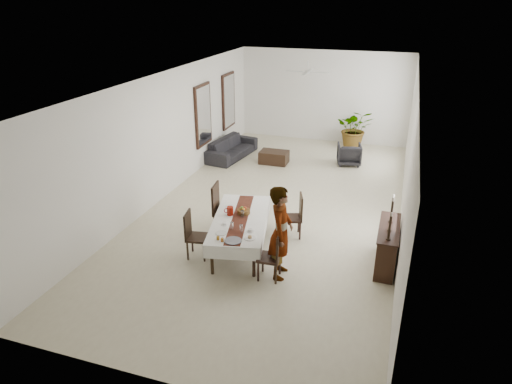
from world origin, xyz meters
name	(u,v)px	position (x,y,z in m)	size (l,w,h in m)	color
floor	(277,206)	(0.00, 0.00, 0.00)	(6.00, 12.00, 0.00)	beige
ceiling	(280,78)	(0.00, 0.00, 3.20)	(6.00, 12.00, 0.02)	white
wall_back	(324,97)	(0.00, 6.00, 1.60)	(6.00, 0.02, 3.20)	white
wall_front	(150,286)	(0.00, -6.00, 1.60)	(6.00, 0.02, 3.20)	white
wall_left	(167,135)	(-3.00, 0.00, 1.60)	(0.02, 12.00, 3.20)	white
wall_right	(409,159)	(3.00, 0.00, 1.60)	(0.02, 12.00, 3.20)	white
dining_table_top	(240,220)	(-0.19, -2.21, 0.66)	(0.91, 2.19, 0.05)	black
table_leg_fl	(212,259)	(-0.36, -3.31, 0.32)	(0.06, 0.06, 0.64)	black
table_leg_fr	(254,262)	(0.42, -3.15, 0.32)	(0.06, 0.06, 0.64)	black
table_leg_bl	(229,212)	(-0.80, -1.28, 0.32)	(0.06, 0.06, 0.64)	black
table_leg_br	(264,213)	(-0.01, -1.11, 0.32)	(0.06, 0.06, 0.64)	black
tablecloth_top	(240,218)	(-0.19, -2.21, 0.69)	(1.08, 2.36, 0.01)	white
tablecloth_drape_left	(215,223)	(-0.71, -2.32, 0.56)	(0.01, 2.36, 0.27)	white
tablecloth_drape_right	(266,225)	(0.34, -2.10, 0.56)	(0.01, 2.36, 0.27)	white
tablecloth_drape_near	(231,253)	(0.06, -3.36, 0.56)	(1.08, 0.01, 0.27)	white
tablecloth_drape_far	(247,201)	(-0.43, -1.07, 0.56)	(1.08, 0.01, 0.27)	white
table_runner	(240,218)	(-0.19, -2.21, 0.70)	(0.32, 2.28, 0.00)	maroon
red_pitcher	(230,211)	(-0.44, -2.13, 0.79)	(0.14, 0.14, 0.18)	maroon
pitcher_handle	(226,211)	(-0.51, -2.14, 0.79)	(0.11, 0.11, 0.02)	maroon
wine_glass_near	(241,229)	(0.04, -2.77, 0.77)	(0.06, 0.06, 0.16)	white
wine_glass_mid	(232,226)	(-0.17, -2.72, 0.77)	(0.06, 0.06, 0.16)	white
wine_glass_far	(242,214)	(-0.15, -2.16, 0.77)	(0.06, 0.06, 0.16)	silver
teacup_right	(250,230)	(0.20, -2.69, 0.72)	(0.08, 0.08, 0.05)	silver
saucer_right	(250,231)	(0.20, -2.69, 0.70)	(0.14, 0.14, 0.01)	silver
teacup_left	(224,224)	(-0.39, -2.58, 0.72)	(0.08, 0.08, 0.05)	white
saucer_left	(224,224)	(-0.39, -2.58, 0.70)	(0.14, 0.14, 0.01)	white
plate_near_right	(250,238)	(0.28, -2.95, 0.70)	(0.22, 0.22, 0.01)	silver
bread_near_right	(250,237)	(0.28, -2.95, 0.73)	(0.08, 0.08, 0.08)	tan
plate_near_left	(221,233)	(-0.31, -2.94, 0.70)	(0.22, 0.22, 0.01)	silver
plate_far_left	(230,207)	(-0.58, -1.78, 0.70)	(0.22, 0.22, 0.01)	white
serving_tray	(233,241)	(0.01, -3.15, 0.70)	(0.33, 0.33, 0.02)	#414146
jam_jar_a	(222,240)	(-0.18, -3.22, 0.73)	(0.06, 0.06, 0.07)	#925115
jam_jar_b	(218,238)	(-0.28, -3.18, 0.73)	(0.06, 0.06, 0.07)	#926015
fruit_basket	(244,212)	(-0.19, -1.98, 0.74)	(0.27, 0.27, 0.09)	brown
fruit_red	(245,208)	(-0.17, -1.96, 0.81)	(0.08, 0.08, 0.08)	#A42A10
fruit_green	(242,208)	(-0.23, -1.96, 0.81)	(0.07, 0.07, 0.07)	olive
fruit_yellow	(243,210)	(-0.18, -2.02, 0.81)	(0.08, 0.08, 0.08)	gold
chair_right_near_seat	(269,258)	(0.71, -3.10, 0.43)	(0.41, 0.41, 0.05)	black
chair_right_near_leg_fl	(276,275)	(0.89, -3.26, 0.20)	(0.04, 0.04, 0.41)	black
chair_right_near_leg_fr	(280,265)	(0.87, -2.92, 0.20)	(0.04, 0.04, 0.41)	black
chair_right_near_leg_bl	(258,272)	(0.55, -3.27, 0.20)	(0.04, 0.04, 0.41)	black
chair_right_near_leg_br	(263,262)	(0.54, -2.94, 0.20)	(0.04, 0.04, 0.41)	black
chair_right_near_back	(279,246)	(0.90, -3.09, 0.71)	(0.41, 0.04, 0.53)	black
chair_right_far_seat	(292,218)	(0.72, -1.38, 0.44)	(0.42, 0.42, 0.05)	black
chair_right_far_leg_fl	(300,231)	(0.93, -1.49, 0.21)	(0.04, 0.04, 0.41)	black
chair_right_far_leg_fr	(299,224)	(0.83, -1.16, 0.21)	(0.04, 0.04, 0.41)	black
chair_right_far_leg_bl	(284,231)	(0.61, -1.60, 0.21)	(0.04, 0.04, 0.41)	black
chair_right_far_leg_br	(283,224)	(0.50, -1.27, 0.21)	(0.04, 0.04, 0.41)	black
chair_right_far_back	(301,206)	(0.90, -1.32, 0.72)	(0.42, 0.04, 0.53)	black
chair_left_near_seat	(198,237)	(-0.89, -2.81, 0.44)	(0.42, 0.42, 0.05)	black
chair_left_near_leg_fl	(192,243)	(-1.08, -2.67, 0.21)	(0.04, 0.04, 0.41)	black
chair_left_near_leg_fr	(188,251)	(-1.03, -3.01, 0.21)	(0.04, 0.04, 0.41)	black
chair_left_near_leg_bl	(208,244)	(-0.75, -2.62, 0.21)	(0.04, 0.04, 0.41)	black
chair_left_near_leg_br	(204,252)	(-0.69, -2.95, 0.21)	(0.04, 0.04, 0.41)	black
chair_left_near_back	(188,224)	(-1.07, -2.85, 0.72)	(0.42, 0.04, 0.53)	black
chair_left_far_seat	(226,212)	(-0.71, -1.70, 0.52)	(0.49, 0.49, 0.06)	black
chair_left_far_leg_fl	(220,218)	(-0.94, -1.53, 0.24)	(0.05, 0.05, 0.49)	black
chair_left_far_leg_fr	(215,226)	(-0.89, -1.93, 0.24)	(0.05, 0.05, 0.49)	black
chair_left_far_leg_bl	(237,220)	(-0.54, -1.48, 0.24)	(0.05, 0.05, 0.49)	black
chair_left_far_leg_br	(232,228)	(-0.49, -1.88, 0.24)	(0.05, 0.05, 0.49)	black
chair_left_far_back	(215,198)	(-0.94, -1.73, 0.85)	(0.49, 0.04, 0.63)	black
woman	(281,232)	(0.88, -2.94, 0.92)	(0.67, 0.44, 1.84)	gray
sideboard_body	(387,247)	(2.78, -1.95, 0.41)	(0.36, 1.35, 0.81)	black
sideboard_top	(390,228)	(2.78, -1.95, 0.83)	(0.40, 1.41, 0.03)	black
candlestick_near_base	(388,239)	(2.78, -2.45, 0.85)	(0.09, 0.09, 0.03)	black
candlestick_near_shaft	(390,227)	(2.78, -2.45, 1.09)	(0.05, 0.05, 0.45)	black
candlestick_near_candle	(391,214)	(2.78, -2.45, 1.35)	(0.03, 0.03, 0.07)	beige
candlestick_mid_base	(389,230)	(2.78, -2.09, 0.85)	(0.09, 0.09, 0.03)	black
candlestick_mid_shaft	(391,215)	(2.78, -2.09, 1.16)	(0.05, 0.05, 0.59)	black
candlestick_mid_candle	(393,199)	(2.78, -2.09, 1.49)	(0.03, 0.03, 0.07)	silver
candlestick_far_base	(390,222)	(2.78, -1.73, 0.85)	(0.09, 0.09, 0.03)	black
candlestick_far_shaft	(392,210)	(2.78, -1.73, 1.12)	(0.05, 0.05, 0.50)	black
candlestick_far_candle	(394,196)	(2.78, -1.73, 1.40)	(0.03, 0.03, 0.07)	silver
sofa	(232,148)	(-2.44, 3.19, 0.31)	(2.14, 0.84, 0.63)	#242227
armchair	(349,154)	(1.30, 3.69, 0.33)	(0.71, 0.73, 0.66)	#242227
coffee_table	(274,157)	(-0.96, 3.06, 0.20)	(0.88, 0.59, 0.39)	black
potted_plant	(355,128)	(1.24, 5.50, 0.68)	(1.22, 1.06, 1.35)	#286327
mirror_frame_near	(203,115)	(-2.96, 2.20, 1.60)	(0.06, 1.05, 1.85)	black
mirror_glass_near	(204,115)	(-2.92, 2.20, 1.60)	(0.01, 0.90, 1.70)	white
mirror_frame_far	(228,101)	(-2.96, 4.30, 1.60)	(0.06, 1.05, 1.85)	black
mirror_glass_far	(229,101)	(-2.92, 4.30, 1.60)	(0.01, 0.90, 1.70)	white
fan_rod	(308,65)	(0.00, 3.00, 3.10)	(0.04, 0.04, 0.20)	silver
fan_hub	(307,72)	(0.00, 3.00, 2.90)	(0.16, 0.16, 0.08)	silver
fan_blade_n	(310,70)	(0.00, 3.35, 2.90)	(0.10, 0.55, 0.01)	white
fan_blade_s	(305,74)	(0.00, 2.65, 2.90)	(0.10, 0.55, 0.01)	silver
fan_blade_e	(319,73)	(0.35, 3.00, 2.90)	(0.55, 0.10, 0.01)	silver
fan_blade_w	(295,71)	(-0.35, 3.00, 2.90)	(0.55, 0.10, 0.01)	silver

